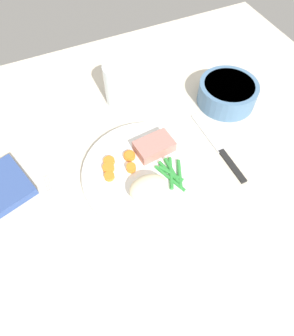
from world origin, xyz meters
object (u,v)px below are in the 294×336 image
(meat_portion, at_px, (154,146))
(knife, at_px, (219,148))
(dinner_plate, at_px, (147,173))
(salad_bowl, at_px, (228,92))
(water_glass, at_px, (120,87))
(fork, at_px, (57,210))

(meat_portion, xyz_separation_m, knife, (0.14, -0.04, -0.03))
(dinner_plate, relative_size, salad_bowl, 1.91)
(dinner_plate, bearing_deg, water_glass, 81.44)
(meat_portion, bearing_deg, water_glass, 90.54)
(knife, xyz_separation_m, water_glass, (-0.14, 0.23, 0.04))
(water_glass, bearing_deg, fork, -134.57)
(fork, relative_size, water_glass, 1.63)
(salad_bowl, bearing_deg, dinner_plate, -156.34)
(meat_portion, distance_m, water_glass, 0.19)
(meat_portion, height_order, water_glass, water_glass)
(water_glass, distance_m, salad_bowl, 0.26)
(dinner_plate, height_order, salad_bowl, salad_bowl)
(fork, xyz_separation_m, water_glass, (0.23, 0.23, 0.04))
(fork, bearing_deg, dinner_plate, -3.32)
(knife, bearing_deg, water_glass, 121.47)
(dinner_plate, height_order, water_glass, water_glass)
(water_glass, height_order, salad_bowl, water_glass)
(salad_bowl, bearing_deg, water_glass, 154.32)
(fork, height_order, water_glass, water_glass)
(dinner_plate, relative_size, fork, 1.60)
(meat_portion, bearing_deg, fork, -168.97)
(fork, distance_m, knife, 0.36)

